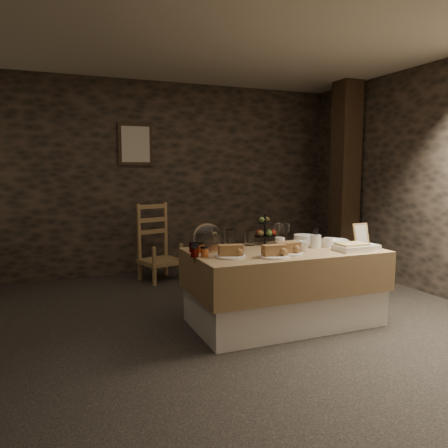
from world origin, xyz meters
name	(u,v)px	position (x,y,z in m)	size (l,w,h in m)	color
ground_plane	(211,333)	(0.00, 0.00, 0.00)	(5.50, 5.00, 0.01)	black
room_shell	(210,152)	(0.00, 0.00, 1.56)	(5.52, 5.02, 2.60)	black
buffet_table	(284,281)	(0.72, -0.01, 0.40)	(1.74, 0.92, 0.69)	white
chair	(159,246)	(0.04, 2.03, 0.44)	(0.57, 0.55, 0.77)	brown
timber_column	(345,178)	(2.55, 1.54, 1.30)	(0.30, 0.30, 2.60)	black
framed_picture	(135,144)	(-0.15, 2.47, 1.75)	(0.45, 0.04, 0.55)	#322516
plate_stack_a	(304,240)	(1.02, 0.15, 0.74)	(0.19, 0.19, 0.10)	white
plate_stack_b	(310,240)	(1.11, 0.16, 0.73)	(0.20, 0.20, 0.09)	white
cutlery_holder	(316,241)	(1.04, -0.03, 0.75)	(0.10, 0.10, 0.12)	white
cup_a	(299,245)	(0.83, -0.07, 0.73)	(0.11, 0.11, 0.09)	white
cup_b	(304,246)	(0.85, -0.13, 0.73)	(0.10, 0.10, 0.09)	white
mug_c	(280,242)	(0.74, 0.11, 0.74)	(0.09, 0.09, 0.10)	white
mug_d	(328,242)	(1.17, -0.05, 0.73)	(0.08, 0.08, 0.09)	white
bowl	(337,242)	(1.31, 0.02, 0.72)	(0.22, 0.22, 0.05)	white
cake_dome	(207,239)	(0.06, 0.23, 0.79)	(0.26, 0.26, 0.26)	brown
fruit_stand	(266,232)	(0.70, 0.33, 0.81)	(0.21, 0.21, 0.30)	black
bread_platter_left	(231,252)	(0.13, -0.14, 0.73)	(0.26, 0.26, 0.11)	white
bread_platter_center	(274,252)	(0.47, -0.27, 0.73)	(0.26, 0.26, 0.11)	white
bread_platter_right	(288,250)	(0.64, -0.20, 0.73)	(0.26, 0.26, 0.11)	white
jam_jars	(198,250)	(-0.09, 0.07, 0.73)	(0.18, 0.32, 0.07)	#4C0601
tart_dish	(352,247)	(1.26, -0.28, 0.72)	(0.30, 0.22, 0.07)	white
square_dish	(370,247)	(1.45, -0.28, 0.71)	(0.14, 0.14, 0.04)	white
menu_frame	(361,234)	(1.60, 0.02, 0.78)	(0.17, 0.02, 0.22)	brown
storage_jar_a	(230,238)	(0.32, 0.34, 0.77)	(0.10, 0.10, 0.16)	white
storage_jar_b	(249,238)	(0.52, 0.33, 0.76)	(0.09, 0.09, 0.14)	white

